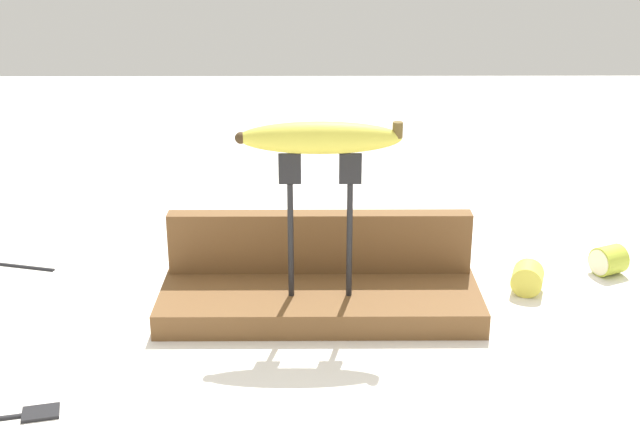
{
  "coord_description": "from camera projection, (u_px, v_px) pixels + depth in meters",
  "views": [
    {
      "loc": [
        -0.01,
        -0.94,
        0.48
      ],
      "look_at": [
        0.0,
        0.0,
        0.13
      ],
      "focal_mm": 47.68,
      "sensor_mm": 36.0,
      "label": 1
    }
  ],
  "objects": [
    {
      "name": "fork_stand_center",
      "position": [
        320.0,
        212.0,
        0.99
      ],
      "size": [
        0.1,
        0.01,
        0.18
      ],
      "color": "black",
      "rests_on": "wooden_board"
    },
    {
      "name": "wooden_board",
      "position": [
        320.0,
        301.0,
        1.05
      ],
      "size": [
        0.39,
        0.14,
        0.03
      ],
      "primitive_type": "cube",
      "color": "brown",
      "rests_on": "ground"
    },
    {
      "name": "fork_fallen_near",
      "position": [
        1.0,
        416.0,
        0.84
      ],
      "size": [
        0.16,
        0.05,
        0.01
      ],
      "color": "black",
      "rests_on": "ground"
    },
    {
      "name": "ground_plane",
      "position": [
        320.0,
        313.0,
        1.05
      ],
      "size": [
        3.0,
        3.0,
        0.0
      ],
      "primitive_type": "plane",
      "color": "silver"
    },
    {
      "name": "board_backstop",
      "position": [
        320.0,
        242.0,
        1.08
      ],
      "size": [
        0.38,
        0.03,
        0.08
      ],
      "primitive_type": "cube",
      "color": "brown",
      "rests_on": "wooden_board"
    },
    {
      "name": "banana_chunk_near",
      "position": [
        527.0,
        278.0,
        1.1
      ],
      "size": [
        0.05,
        0.05,
        0.04
      ],
      "color": "#DBD147",
      "rests_on": "ground"
    },
    {
      "name": "banana_chunk_far",
      "position": [
        608.0,
        260.0,
        1.15
      ],
      "size": [
        0.05,
        0.05,
        0.04
      ],
      "color": "#B2C138",
      "rests_on": "ground"
    },
    {
      "name": "banana_raised_center",
      "position": [
        320.0,
        138.0,
        0.96
      ],
      "size": [
        0.19,
        0.04,
        0.04
      ],
      "color": "#DBD147",
      "rests_on": "fork_stand_center"
    }
  ]
}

